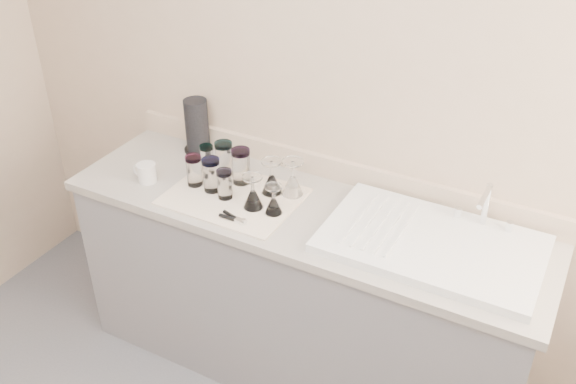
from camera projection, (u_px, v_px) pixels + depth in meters
The scene contains 17 objects.
room_envelope at pixel (58, 231), 1.41m from camera, with size 3.54×3.50×2.52m.
counter_unit at pixel (301, 291), 2.90m from camera, with size 2.06×0.62×0.90m.
sink_unit at pixel (433, 243), 2.43m from camera, with size 0.82×0.50×0.22m.
dish_towel at pixel (234, 196), 2.73m from camera, with size 0.55×0.42×0.01m, color white.
tumbler_teal at pixel (207, 158), 2.88m from camera, with size 0.06×0.06×0.12m.
tumbler_cyan at pixel (224, 158), 2.84m from camera, with size 0.08×0.08×0.16m.
tumbler_purple at pixel (241, 166), 2.78m from camera, with size 0.08×0.08×0.16m.
tumbler_magenta at pixel (194, 170), 2.77m from camera, with size 0.07×0.07×0.14m.
tumbler_blue at pixel (211, 175), 2.73m from camera, with size 0.08×0.08×0.15m.
tumbler_lavender at pixel (225, 184), 2.68m from camera, with size 0.07×0.07×0.13m.
goblet_back_left at pixel (272, 182), 2.73m from camera, with size 0.09×0.09×0.16m.
goblet_back_right at pixel (293, 183), 2.71m from camera, with size 0.09×0.09×0.16m.
goblet_front_left at pixel (253, 197), 2.63m from camera, with size 0.08×0.08×0.15m.
goblet_front_right at pixel (274, 204), 2.60m from camera, with size 0.07×0.07×0.13m.
can_opener at pixel (233, 218), 2.57m from camera, with size 0.12×0.05×0.02m.
white_mug at pixel (146, 173), 2.82m from camera, with size 0.12×0.09×0.09m.
paper_towel_roll at pixel (197, 126), 3.02m from camera, with size 0.14×0.14×0.26m.
Camera 1 is at (0.99, -0.77, 2.39)m, focal length 40.00 mm.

